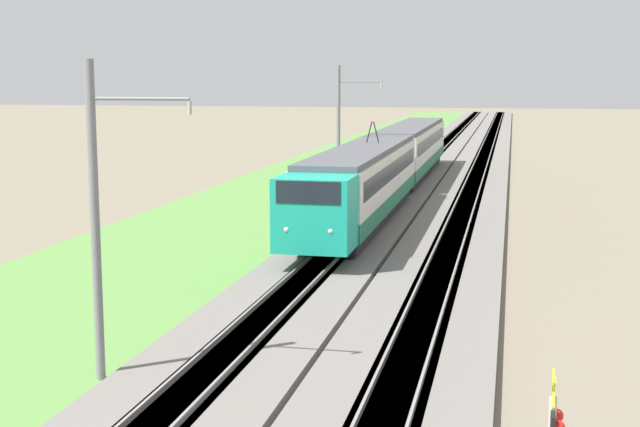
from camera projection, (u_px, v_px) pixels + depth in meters
ballast_main at (409, 179)px, 62.51m from camera, size 240.00×4.40×0.30m
ballast_adjacent at (475, 181)px, 61.56m from camera, size 240.00×4.40×0.30m
track_main at (409, 179)px, 62.51m from camera, size 240.00×1.57×0.45m
track_adjacent at (475, 181)px, 61.56m from camera, size 240.00×1.57×0.45m
grass_verge at (320, 179)px, 63.87m from camera, size 240.00×11.57×0.12m
passenger_train at (391, 161)px, 52.74m from camera, size 43.51×2.94×5.05m
catenary_mast_near at (98, 220)px, 20.78m from camera, size 0.22×2.56×7.71m
catenary_mast_mid at (339, 135)px, 49.55m from camera, size 0.22×2.56×7.93m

